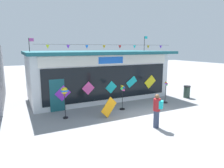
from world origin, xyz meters
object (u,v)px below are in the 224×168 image
at_px(kite_shop_building, 95,73).
at_px(wind_spinner_far_left, 64,93).
at_px(person_near_camera, 157,110).
at_px(wind_spinner_center_left, 166,92).
at_px(trash_bin, 187,92).
at_px(wind_spinner_left, 123,93).
at_px(display_kite_on_ground, 109,107).

distance_m(kite_shop_building, wind_spinner_far_left, 5.57).
bearing_deg(person_near_camera, kite_shop_building, -124.83).
relative_size(kite_shop_building, wind_spinner_far_left, 6.00).
xyz_separation_m(wind_spinner_center_left, trash_bin, (2.54, 0.41, -0.29)).
relative_size(kite_shop_building, trash_bin, 11.19).
distance_m(person_near_camera, trash_bin, 6.98).
relative_size(wind_spinner_left, display_kite_on_ground, 1.53).
height_order(kite_shop_building, display_kite_on_ground, kite_shop_building).
distance_m(wind_spinner_center_left, display_kite_on_ground, 4.89).
height_order(kite_shop_building, wind_spinner_center_left, kite_shop_building).
xyz_separation_m(wind_spinner_center_left, display_kite_on_ground, (-4.83, -0.77, -0.21)).
bearing_deg(kite_shop_building, wind_spinner_far_left, -129.49).
bearing_deg(person_near_camera, trash_bin, 175.32).
bearing_deg(wind_spinner_far_left, kite_shop_building, 50.51).
distance_m(wind_spinner_far_left, person_near_camera, 4.98).
relative_size(wind_spinner_center_left, trash_bin, 1.65).
distance_m(wind_spinner_left, wind_spinner_center_left, 3.51).
xyz_separation_m(wind_spinner_far_left, display_kite_on_ground, (2.27, -0.86, -0.89)).
height_order(wind_spinner_far_left, person_near_camera, wind_spinner_far_left).
height_order(kite_shop_building, person_near_camera, kite_shop_building).
xyz_separation_m(wind_spinner_left, display_kite_on_ground, (-1.33, -0.79, -0.50)).
distance_m(kite_shop_building, trash_bin, 7.41).
relative_size(wind_spinner_left, trash_bin, 1.70).
bearing_deg(wind_spinner_far_left, wind_spinner_left, -1.25).
relative_size(wind_spinner_left, wind_spinner_center_left, 1.03).
bearing_deg(trash_bin, display_kite_on_ground, -170.89).
xyz_separation_m(wind_spinner_center_left, person_near_camera, (-3.42, -3.20, 0.12)).
distance_m(person_near_camera, display_kite_on_ground, 2.83).
xyz_separation_m(kite_shop_building, person_near_camera, (0.15, -7.59, -0.94)).
xyz_separation_m(kite_shop_building, display_kite_on_ground, (-1.26, -5.15, -1.26)).
relative_size(wind_spinner_left, person_near_camera, 0.95).
xyz_separation_m(wind_spinner_far_left, trash_bin, (9.64, 0.32, -0.97)).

